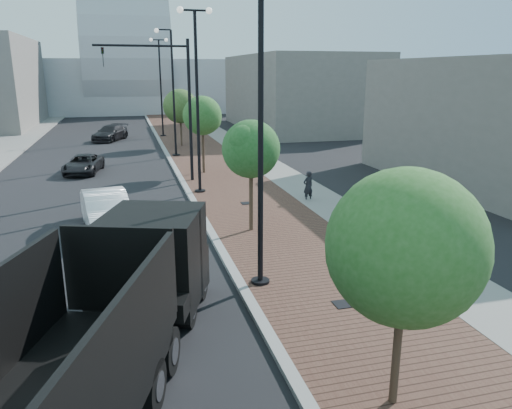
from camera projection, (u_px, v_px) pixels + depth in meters
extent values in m
cube|color=#4C2D23|center=(202.00, 144.00, 43.54)|extent=(7.00, 140.00, 0.12)
cube|color=slate|center=(232.00, 143.00, 44.21)|extent=(2.40, 140.00, 0.13)
cube|color=gray|center=(162.00, 145.00, 42.67)|extent=(0.30, 140.00, 0.14)
cube|color=black|center=(154.00, 258.00, 12.76)|extent=(3.02, 3.08, 2.44)
cube|color=black|center=(170.00, 264.00, 14.41)|extent=(2.28, 1.19, 1.22)
cube|color=black|center=(138.00, 306.00, 11.48)|extent=(2.46, 1.49, 0.47)
cube|color=black|center=(120.00, 269.00, 10.21)|extent=(2.25, 0.89, 1.87)
cylinder|color=black|center=(112.00, 305.00, 12.54)|extent=(0.61, 1.07, 1.03)
cylinder|color=silver|center=(112.00, 305.00, 12.54)|extent=(0.49, 0.64, 0.56)
cylinder|color=black|center=(188.00, 307.00, 12.39)|extent=(0.61, 1.07, 1.03)
cylinder|color=silver|center=(188.00, 307.00, 12.39)|extent=(0.49, 0.64, 0.56)
cylinder|color=black|center=(132.00, 279.00, 14.08)|extent=(0.61, 1.07, 1.03)
cylinder|color=silver|center=(132.00, 279.00, 14.08)|extent=(0.49, 0.64, 0.56)
cylinder|color=black|center=(200.00, 281.00, 13.93)|extent=(0.61, 1.07, 1.03)
cylinder|color=silver|center=(200.00, 281.00, 13.93)|extent=(0.49, 0.64, 0.56)
cylinder|color=black|center=(52.00, 381.00, 9.46)|extent=(0.61, 1.07, 1.03)
cylinder|color=silver|center=(52.00, 381.00, 9.46)|extent=(0.49, 0.64, 0.56)
cylinder|color=black|center=(152.00, 386.00, 9.31)|extent=(0.61, 1.07, 1.03)
cylinder|color=silver|center=(152.00, 386.00, 9.31)|extent=(0.49, 0.64, 0.56)
cylinder|color=black|center=(79.00, 347.00, 10.62)|extent=(0.61, 1.07, 1.03)
cylinder|color=silver|center=(79.00, 347.00, 10.62)|extent=(0.49, 0.64, 0.56)
cylinder|color=black|center=(168.00, 351.00, 10.47)|extent=(0.61, 1.07, 1.03)
cylinder|color=silver|center=(168.00, 351.00, 10.47)|extent=(0.49, 0.64, 0.56)
imported|color=white|center=(106.00, 211.00, 19.94)|extent=(2.38, 5.00, 1.58)
imported|color=black|center=(83.00, 164.00, 31.18)|extent=(2.60, 4.42, 1.16)
imported|color=black|center=(110.00, 133.00, 45.83)|extent=(3.76, 5.20, 1.40)
imported|color=black|center=(308.00, 186.00, 24.26)|extent=(0.65, 0.53, 1.56)
cylinder|color=black|center=(260.00, 283.00, 14.84)|extent=(0.56, 0.56, 0.20)
cylinder|color=black|center=(261.00, 133.00, 13.66)|extent=(0.16, 0.16, 9.00)
cylinder|color=black|center=(200.00, 192.00, 26.03)|extent=(0.56, 0.56, 0.20)
cylinder|color=black|center=(197.00, 105.00, 24.84)|extent=(0.16, 0.16, 9.00)
cylinder|color=black|center=(195.00, 10.00, 23.66)|extent=(1.40, 0.10, 0.10)
sphere|color=silver|center=(180.00, 10.00, 23.49)|extent=(0.32, 0.32, 0.32)
sphere|color=silver|center=(209.00, 11.00, 23.84)|extent=(0.32, 0.32, 0.32)
cylinder|color=black|center=(176.00, 156.00, 37.22)|extent=(0.56, 0.56, 0.20)
cylinder|color=black|center=(174.00, 95.00, 36.03)|extent=(0.16, 0.16, 9.00)
cylinder|color=black|center=(164.00, 30.00, 34.73)|extent=(1.00, 0.10, 0.10)
sphere|color=silver|center=(156.00, 31.00, 34.62)|extent=(0.32, 0.32, 0.32)
cylinder|color=black|center=(163.00, 136.00, 48.40)|extent=(0.56, 0.56, 0.20)
cylinder|color=black|center=(161.00, 89.00, 47.22)|extent=(0.16, 0.16, 9.00)
cylinder|color=black|center=(158.00, 40.00, 46.04)|extent=(1.40, 0.10, 0.10)
sphere|color=silver|center=(151.00, 40.00, 45.86)|extent=(0.32, 0.32, 0.32)
sphere|color=silver|center=(166.00, 40.00, 46.21)|extent=(0.32, 0.32, 0.32)
cylinder|color=black|center=(190.00, 113.00, 27.80)|extent=(0.18, 0.18, 8.00)
cylinder|color=black|center=(141.00, 46.00, 26.24)|extent=(5.00, 0.12, 0.12)
imported|color=black|center=(103.00, 57.00, 25.90)|extent=(0.16, 0.20, 1.00)
cylinder|color=#382619|center=(398.00, 336.00, 9.12)|extent=(0.16, 0.16, 3.06)
sphere|color=#295B1F|center=(406.00, 247.00, 8.66)|extent=(2.85, 2.85, 2.85)
sphere|color=#295B1F|center=(415.00, 251.00, 9.10)|extent=(2.00, 2.00, 2.00)
sphere|color=#295B1F|center=(401.00, 238.00, 8.23)|extent=(1.71, 1.71, 1.71)
cylinder|color=#382619|center=(251.00, 194.00, 19.37)|extent=(0.16, 0.16, 3.16)
sphere|color=#1E541D|center=(251.00, 149.00, 18.89)|extent=(2.25, 2.25, 2.25)
sphere|color=#1E541D|center=(259.00, 153.00, 19.33)|extent=(1.58, 1.58, 1.58)
sphere|color=#1E541D|center=(245.00, 142.00, 18.45)|extent=(1.35, 1.35, 1.35)
cylinder|color=#382619|center=(203.00, 147.00, 30.52)|extent=(0.16, 0.16, 3.42)
sphere|color=#275F20|center=(202.00, 116.00, 30.01)|extent=(2.39, 2.39, 2.39)
sphere|color=#275F20|center=(208.00, 119.00, 30.45)|extent=(1.67, 1.67, 1.67)
sphere|color=#275F20|center=(198.00, 110.00, 29.56)|extent=(1.43, 1.43, 1.43)
cylinder|color=#382619|center=(181.00, 128.00, 41.73)|extent=(0.16, 0.16, 3.21)
sphere|color=#2E4E1A|center=(180.00, 106.00, 41.25)|extent=(2.86, 2.86, 2.86)
sphere|color=#2E4E1A|center=(185.00, 109.00, 41.69)|extent=(2.00, 2.00, 2.00)
sphere|color=#2E4E1A|center=(177.00, 103.00, 40.81)|extent=(1.71, 1.71, 1.71)
cube|color=#A2A6AB|center=(128.00, 85.00, 83.09)|extent=(50.00, 28.00, 8.00)
cube|color=#65615B|center=(298.00, 92.00, 54.94)|extent=(12.00, 22.00, 8.00)
cube|color=#605C56|center=(511.00, 122.00, 27.61)|extent=(10.00, 16.00, 7.00)
cube|color=black|center=(343.00, 304.00, 13.42)|extent=(0.50, 0.50, 0.02)
cube|color=black|center=(247.00, 203.00, 23.67)|extent=(0.50, 0.50, 0.02)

